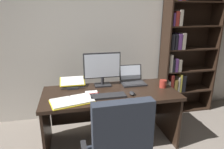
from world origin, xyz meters
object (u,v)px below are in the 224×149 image
at_px(monitor, 102,69).
at_px(open_binder, 72,101).
at_px(bookshelf, 183,53).
at_px(desk, 109,103).
at_px(laptop, 132,80).
at_px(notepad, 92,94).
at_px(keyboard, 108,96).
at_px(pen, 93,93).
at_px(coffee_mug, 163,84).
at_px(computer_mouse, 132,93).
at_px(reading_stand_with_book, 72,82).

height_order(monitor, open_binder, monitor).
distance_m(bookshelf, open_binder, 2.10).
distance_m(desk, monitor, 0.47).
distance_m(desk, laptop, 0.48).
distance_m(laptop, open_binder, 0.97).
bearing_deg(notepad, keyboard, -32.01).
relative_size(bookshelf, pen, 16.00).
bearing_deg(notepad, open_binder, -145.80).
distance_m(bookshelf, notepad, 1.82).
relative_size(monitor, notepad, 2.40).
xyz_separation_m(notepad, coffee_mug, (0.97, 0.04, 0.05)).
bearing_deg(computer_mouse, coffee_mug, 18.17).
height_order(keyboard, open_binder, same).
relative_size(bookshelf, computer_mouse, 21.54).
relative_size(reading_stand_with_book, coffee_mug, 3.26).
xyz_separation_m(laptop, coffee_mug, (0.35, -0.25, -0.00)).
bearing_deg(monitor, open_binder, -133.03).
height_order(reading_stand_with_book, notepad, reading_stand_with_book).
bearing_deg(laptop, pen, -153.74).
xyz_separation_m(desk, computer_mouse, (0.24, -0.23, 0.22)).
bearing_deg(keyboard, desk, 75.66).
xyz_separation_m(reading_stand_with_book, open_binder, (-0.02, -0.51, -0.05)).
relative_size(keyboard, pen, 3.00).
xyz_separation_m(desk, open_binder, (-0.48, -0.28, 0.21)).
bearing_deg(reading_stand_with_book, open_binder, -92.05).
height_order(desk, pen, pen).
bearing_deg(open_binder, pen, 18.49).
xyz_separation_m(monitor, coffee_mug, (0.78, -0.24, -0.18)).
distance_m(reading_stand_with_book, coffee_mug, 1.23).
distance_m(laptop, reading_stand_with_book, 0.84).
bearing_deg(desk, notepad, -154.58).
bearing_deg(coffee_mug, keyboard, -168.55).
bearing_deg(coffee_mug, pen, -177.28).
distance_m(laptop, notepad, 0.68).
distance_m(bookshelf, laptop, 1.14).
bearing_deg(bookshelf, desk, -156.36).
bearing_deg(pen, keyboard, -35.07).
bearing_deg(desk, reading_stand_with_book, 153.87).
bearing_deg(open_binder, notepad, 20.57).
distance_m(laptop, keyboard, 0.60).
bearing_deg(keyboard, open_binder, -173.27).
height_order(desk, monitor, monitor).
bearing_deg(open_binder, reading_stand_with_book, 74.32).
relative_size(reading_stand_with_book, pen, 2.38).
bearing_deg(monitor, reading_stand_with_book, 172.69).
relative_size(desk, open_binder, 3.22).
distance_m(desk, keyboard, 0.32).
bearing_deg(coffee_mug, open_binder, -170.19).
bearing_deg(computer_mouse, monitor, 126.60).
bearing_deg(laptop, coffee_mug, -35.24).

